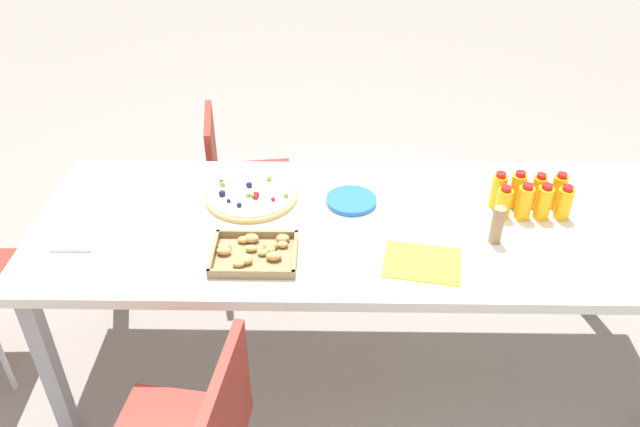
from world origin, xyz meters
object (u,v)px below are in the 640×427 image
(juice_bottle_2, at_px, (517,190))
(paper_folder, at_px, (422,263))
(juice_bottle_0, at_px, (558,191))
(juice_bottle_4, at_px, (564,203))
(juice_bottle_1, at_px, (538,191))
(snack_tray, at_px, (255,253))
(juice_bottle_3, at_px, (498,191))
(plate_stack, at_px, (351,201))
(fruit_pizza, at_px, (251,195))
(cardboard_tube, at_px, (497,225))
(chair_near_right, at_px, (238,176))
(juice_bottle_5, at_px, (544,202))
(napkin_stack, at_px, (77,238))
(party_table, at_px, (358,235))
(juice_bottle_6, at_px, (524,202))
(juice_bottle_7, at_px, (503,203))

(juice_bottle_2, distance_m, paper_folder, 0.54)
(juice_bottle_0, distance_m, juice_bottle_4, 0.08)
(juice_bottle_1, bearing_deg, juice_bottle_2, -2.29)
(juice_bottle_0, distance_m, snack_tray, 1.18)
(juice_bottle_0, relative_size, juice_bottle_3, 0.99)
(juice_bottle_2, relative_size, paper_folder, 0.57)
(juice_bottle_1, bearing_deg, juice_bottle_3, 0.88)
(juice_bottle_2, xyz_separation_m, juice_bottle_3, (0.07, 0.01, -0.00))
(juice_bottle_1, height_order, plate_stack, juice_bottle_1)
(juice_bottle_2, bearing_deg, snack_tray, 18.78)
(fruit_pizza, xyz_separation_m, paper_folder, (-0.63, 0.40, -0.01))
(juice_bottle_1, bearing_deg, cardboard_tube, 48.19)
(chair_near_right, height_order, juice_bottle_3, juice_bottle_3)
(juice_bottle_1, height_order, juice_bottle_5, juice_bottle_5)
(juice_bottle_2, height_order, paper_folder, juice_bottle_2)
(juice_bottle_2, bearing_deg, fruit_pizza, -2.09)
(juice_bottle_3, xyz_separation_m, napkin_stack, (1.55, 0.24, -0.06))
(party_table, relative_size, juice_bottle_6, 16.48)
(party_table, xyz_separation_m, juice_bottle_0, (-0.76, -0.12, 0.13))
(snack_tray, xyz_separation_m, plate_stack, (-0.34, -0.34, -0.00))
(paper_folder, bearing_deg, juice_bottle_5, -149.53)
(paper_folder, bearing_deg, fruit_pizza, -32.51)
(juice_bottle_2, height_order, plate_stack, juice_bottle_2)
(plate_stack, bearing_deg, cardboard_tube, 154.45)
(juice_bottle_3, height_order, paper_folder, juice_bottle_3)
(party_table, bearing_deg, juice_bottle_4, -176.90)
(juice_bottle_4, bearing_deg, cardboard_tube, 28.60)
(juice_bottle_7, relative_size, cardboard_tube, 0.92)
(chair_near_right, bearing_deg, juice_bottle_1, 54.98)
(chair_near_right, bearing_deg, paper_folder, 29.68)
(juice_bottle_5, distance_m, napkin_stack, 1.71)
(juice_bottle_3, height_order, cardboard_tube, juice_bottle_3)
(juice_bottle_4, xyz_separation_m, juice_bottle_6, (0.15, 0.00, 0.00))
(juice_bottle_0, distance_m, cardboard_tube, 0.36)
(fruit_pizza, bearing_deg, juice_bottle_1, 177.89)
(party_table, relative_size, juice_bottle_5, 16.66)
(juice_bottle_4, xyz_separation_m, fruit_pizza, (1.18, -0.12, -0.05))
(juice_bottle_2, bearing_deg, juice_bottle_1, 177.71)
(juice_bottle_4, height_order, juice_bottle_6, juice_bottle_6)
(chair_near_right, bearing_deg, juice_bottle_0, 56.27)
(chair_near_right, height_order, juice_bottle_4, juice_bottle_4)
(juice_bottle_0, distance_m, juice_bottle_5, 0.11)
(fruit_pizza, relative_size, plate_stack, 1.86)
(snack_tray, bearing_deg, fruit_pizza, -82.19)
(juice_bottle_2, height_order, snack_tray, juice_bottle_2)
(juice_bottle_3, height_order, fruit_pizza, juice_bottle_3)
(juice_bottle_5, relative_size, plate_stack, 0.74)
(snack_tray, bearing_deg, chair_near_right, -78.47)
(juice_bottle_5, height_order, napkin_stack, juice_bottle_5)
(napkin_stack, bearing_deg, juice_bottle_7, -173.81)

